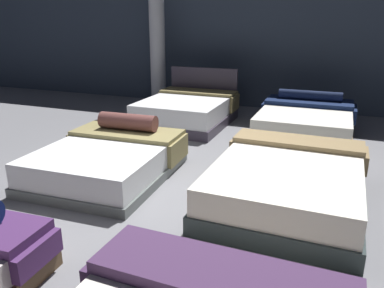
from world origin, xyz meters
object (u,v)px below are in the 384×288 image
object	(u,v)px
bed_2	(109,159)
bed_4	(187,110)
support_pillar	(157,32)
bed_5	(305,122)
bed_3	(287,183)

from	to	relation	value
bed_2	bed_4	distance (m)	2.89
bed_2	support_pillar	xyz separation A→B (m)	(-1.39, 4.32, 1.51)
bed_2	bed_5	distance (m)	3.62
bed_2	support_pillar	world-z (taller)	support_pillar
bed_4	support_pillar	world-z (taller)	support_pillar
bed_3	bed_4	distance (m)	3.72
bed_2	bed_4	world-z (taller)	bed_4
bed_2	support_pillar	size ratio (longest dim) A/B	0.57
bed_5	support_pillar	distance (m)	4.21
bed_3	support_pillar	xyz separation A→B (m)	(-3.72, 4.29, 1.50)
bed_4	support_pillar	bearing A→B (deg)	133.58
bed_3	support_pillar	distance (m)	5.87
bed_4	bed_5	bearing A→B (deg)	-1.16
bed_3	bed_4	bearing A→B (deg)	130.57
bed_5	support_pillar	world-z (taller)	support_pillar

